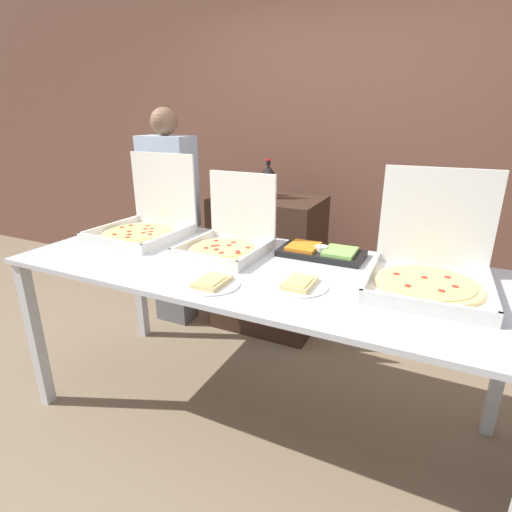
% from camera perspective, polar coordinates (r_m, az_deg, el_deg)
% --- Properties ---
extents(ground_plane, '(16.00, 16.00, 0.00)m').
position_cam_1_polar(ground_plane, '(2.42, 0.00, -21.78)').
color(ground_plane, '#847056').
extents(brick_wall_behind, '(10.00, 0.06, 2.80)m').
position_cam_1_polar(brick_wall_behind, '(3.44, 12.90, 15.74)').
color(brick_wall_behind, brown).
rests_on(brick_wall_behind, ground_plane).
extents(buffet_table, '(2.42, 0.95, 0.90)m').
position_cam_1_polar(buffet_table, '(1.98, 0.00, -3.93)').
color(buffet_table, silver).
rests_on(buffet_table, ground_plane).
extents(pizza_box_far_left, '(0.41, 0.43, 0.40)m').
position_cam_1_polar(pizza_box_far_left, '(2.13, -3.99, 2.47)').
color(pizza_box_far_left, silver).
rests_on(pizza_box_far_left, buffet_table).
extents(pizza_box_near_left, '(0.50, 0.52, 0.48)m').
position_cam_1_polar(pizza_box_near_left, '(1.85, 23.59, -1.47)').
color(pizza_box_near_left, silver).
rests_on(pizza_box_near_left, buffet_table).
extents(pizza_box_far_right, '(0.49, 0.51, 0.48)m').
position_cam_1_polar(pizza_box_far_right, '(2.51, -15.50, 4.71)').
color(pizza_box_far_right, silver).
rests_on(pizza_box_far_right, buffet_table).
extents(paper_plate_front_right, '(0.24, 0.24, 0.03)m').
position_cam_1_polar(paper_plate_front_right, '(1.74, -6.30, -3.78)').
color(paper_plate_front_right, white).
rests_on(paper_plate_front_right, buffet_table).
extents(paper_plate_front_left, '(0.25, 0.25, 0.03)m').
position_cam_1_polar(paper_plate_front_left, '(1.72, 6.20, -3.99)').
color(paper_plate_front_left, white).
rests_on(paper_plate_front_left, buffet_table).
extents(veggie_tray, '(0.44, 0.22, 0.05)m').
position_cam_1_polar(veggie_tray, '(2.10, 9.30, 0.57)').
color(veggie_tray, black).
rests_on(veggie_tray, buffet_table).
extents(sideboard_podium, '(0.78, 0.54, 1.03)m').
position_cam_1_polar(sideboard_podium, '(3.09, 1.72, -1.03)').
color(sideboard_podium, '#382319').
rests_on(sideboard_podium, ground_plane).
extents(soda_bottle, '(0.09, 0.09, 0.28)m').
position_cam_1_polar(soda_bottle, '(2.91, 1.75, 10.60)').
color(soda_bottle, black).
rests_on(soda_bottle, sideboard_podium).
extents(soda_can_silver, '(0.07, 0.07, 0.12)m').
position_cam_1_polar(soda_can_silver, '(3.03, 1.80, 9.81)').
color(soda_can_silver, silver).
rests_on(soda_can_silver, sideboard_podium).
extents(person_guest_cap, '(0.40, 0.22, 1.65)m').
position_cam_1_polar(person_guest_cap, '(3.14, -12.07, 5.48)').
color(person_guest_cap, slate).
rests_on(person_guest_cap, ground_plane).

